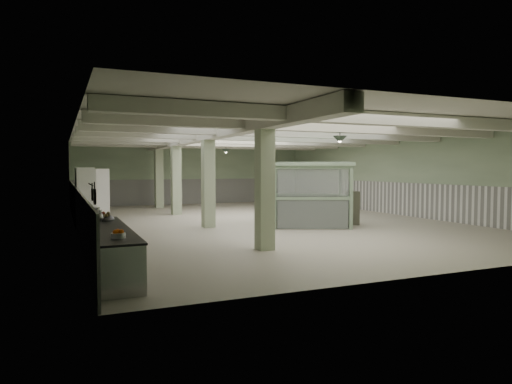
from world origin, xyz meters
name	(u,v)px	position (x,y,z in m)	size (l,w,h in m)	color
floor	(260,221)	(0.00, 0.00, 0.00)	(20.00, 20.00, 0.00)	beige
ceiling	(260,133)	(0.00, 0.00, 3.60)	(14.00, 20.00, 0.02)	silver
wall_back	(194,174)	(0.00, 10.00, 1.80)	(14.00, 0.02, 3.60)	#A7BF99
wall_front	(456,186)	(0.00, -10.00, 1.80)	(14.00, 0.02, 3.60)	#A7BF99
wall_left	(75,179)	(-7.00, 0.00, 1.80)	(0.02, 20.00, 3.60)	#A7BF99
wall_right	(397,176)	(7.00, 0.00, 1.80)	(0.02, 20.00, 3.60)	#A7BF99
wainscot_left	(76,209)	(-6.97, 0.00, 0.75)	(0.05, 19.90, 1.50)	white
wainscot_right	(396,198)	(6.97, 0.00, 0.75)	(0.05, 19.90, 1.50)	white
wainscot_back	(194,191)	(0.00, 9.97, 0.75)	(13.90, 0.05, 1.50)	white
girder	(200,136)	(-2.50, 0.00, 3.38)	(0.45, 19.90, 0.40)	silver
beam_a	(379,119)	(0.00, -7.50, 3.42)	(13.90, 0.35, 0.32)	silver
beam_b	(326,127)	(0.00, -5.00, 3.42)	(13.90, 0.35, 0.32)	silver
beam_c	(288,133)	(0.00, -2.50, 3.42)	(13.90, 0.35, 0.32)	silver
beam_d	(260,137)	(0.00, 0.00, 3.42)	(13.90, 0.35, 0.32)	silver
beam_e	(238,141)	(0.00, 2.50, 3.42)	(13.90, 0.35, 0.32)	silver
beam_f	(220,143)	(0.00, 5.00, 3.42)	(13.90, 0.35, 0.32)	silver
beam_g	(205,146)	(0.00, 7.50, 3.42)	(13.90, 0.35, 0.32)	silver
column_a	(265,182)	(-2.50, -6.00, 1.80)	(0.42, 0.42, 3.60)	#B5C69F
column_b	(208,178)	(-2.50, -1.00, 1.80)	(0.42, 0.42, 3.60)	#B5C69F
column_c	(176,176)	(-2.50, 4.00, 1.80)	(0.42, 0.42, 3.60)	#B5C69F
column_d	(159,175)	(-2.50, 8.00, 1.80)	(0.42, 0.42, 3.60)	#B5C69F
hook_rail	(91,184)	(-6.93, -7.60, 1.85)	(0.02, 0.02, 1.20)	black
pendant_front	(340,139)	(0.50, -5.00, 3.05)	(0.44, 0.44, 0.22)	#304033
pendant_mid	(266,147)	(0.50, 0.50, 3.05)	(0.44, 0.44, 0.22)	#304033
pendant_back	(226,151)	(0.50, 5.50, 3.05)	(0.44, 0.44, 0.22)	#304033
prep_counter	(110,249)	(-6.54, -7.00, 0.46)	(0.80, 4.56, 0.91)	#A9A8AC
pitcher_near	(97,214)	(-6.65, -5.29, 1.06)	(0.21, 0.25, 0.31)	#A9A8AC
pitcher_far	(100,216)	(-6.64, -5.74, 1.04)	(0.19, 0.22, 0.29)	#A9A8AC
veg_colander	(104,217)	(-6.51, -5.54, 1.00)	(0.46, 0.46, 0.21)	#39383D
orange_bowl	(118,236)	(-6.53, -8.52, 0.95)	(0.26, 0.26, 0.09)	#B2B2B7
skillet_near	(95,197)	(-6.88, -7.94, 1.63)	(0.30, 0.30, 0.04)	black
skillet_far	(92,195)	(-6.88, -7.23, 1.63)	(0.25, 0.25, 0.03)	black
walkin_cooler	(85,197)	(-6.62, 0.98, 1.09)	(1.14, 2.38, 2.18)	white
guard_booth	(310,182)	(1.16, -2.02, 1.63)	(3.70, 3.48, 2.39)	#86A382
filing_cabinet	(352,208)	(2.83, -2.38, 0.64)	(0.41, 0.59, 1.28)	#5A5B4C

